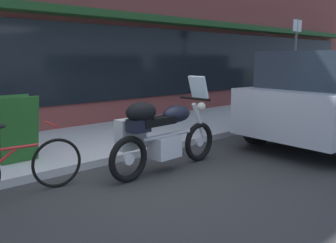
% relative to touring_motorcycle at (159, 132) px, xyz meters
% --- Properties ---
extents(ground_plane, '(80.00, 80.00, 0.00)m').
position_rel_touring_motorcycle_xyz_m(ground_plane, '(-0.31, -0.20, -0.60)').
color(ground_plane, '#303030').
extents(sidewalk_curb, '(30.00, 2.76, 0.12)m').
position_rel_touring_motorcycle_xyz_m(sidewalk_curb, '(8.69, 2.19, -0.54)').
color(sidewalk_curb, '#B6B6B6').
rests_on(sidewalk_curb, ground_plane).
extents(touring_motorcycle, '(2.12, 0.63, 1.40)m').
position_rel_touring_motorcycle_xyz_m(touring_motorcycle, '(0.00, 0.00, 0.00)').
color(touring_motorcycle, black).
rests_on(touring_motorcycle, ground_plane).
extents(parked_bicycle, '(1.66, 0.48, 0.92)m').
position_rel_touring_motorcycle_xyz_m(parked_bicycle, '(-1.92, 0.46, -0.24)').
color(parked_bicycle, black).
rests_on(parked_bicycle, ground_plane).
extents(sandwich_board_sign, '(0.55, 0.43, 1.00)m').
position_rel_touring_motorcycle_xyz_m(sandwich_board_sign, '(-1.50, 1.51, 0.02)').
color(sandwich_board_sign, '#1E511E').
rests_on(sandwich_board_sign, sidewalk_curb).
extents(parking_sign_pole, '(0.44, 0.07, 2.65)m').
position_rel_touring_motorcycle_xyz_m(parking_sign_pole, '(6.21, 1.29, 1.07)').
color(parking_sign_pole, '#59595B').
rests_on(parking_sign_pole, sidewalk_curb).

